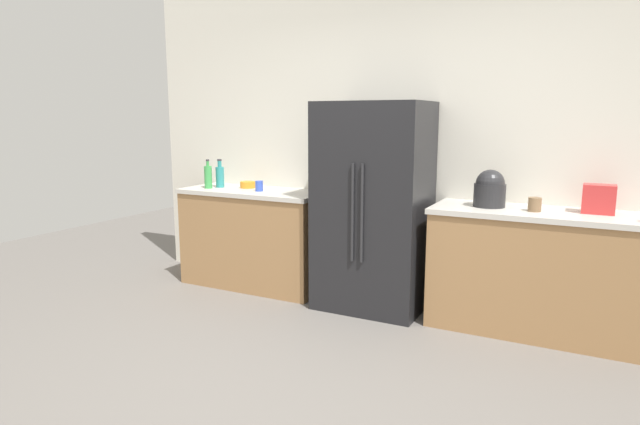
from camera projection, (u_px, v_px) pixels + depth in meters
name	position (u px, v px, depth m)	size (l,w,h in m)	color
ground_plane	(289.00, 391.00, 3.17)	(10.47, 10.47, 0.00)	slate
kitchen_back_panel	(403.00, 137.00, 4.66)	(5.24, 0.10, 2.87)	silver
counter_left	(255.00, 238.00, 5.12)	(1.40, 0.61, 0.93)	#9E7247
counter_right	(540.00, 272.00, 3.98)	(1.61, 0.61, 0.93)	#9E7247
refrigerator	(373.00, 207.00, 4.47)	(0.88, 0.68, 1.72)	black
toaster	(599.00, 199.00, 3.79)	(0.21, 0.15, 0.21)	red
rice_cooker	(490.00, 189.00, 4.07)	(0.24, 0.24, 0.28)	#262628
bottle_a	(208.00, 177.00, 5.14)	(0.07, 0.07, 0.28)	green
bottle_b	(220.00, 176.00, 5.21)	(0.08, 0.08, 0.27)	teal
cup_a	(535.00, 204.00, 3.88)	(0.09, 0.09, 0.10)	brown
cup_c	(259.00, 186.00, 4.94)	(0.07, 0.07, 0.10)	blue
bowl_a	(248.00, 185.00, 5.17)	(0.15, 0.15, 0.06)	orange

